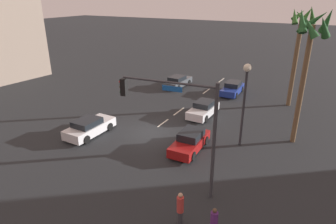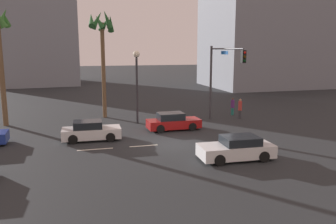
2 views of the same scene
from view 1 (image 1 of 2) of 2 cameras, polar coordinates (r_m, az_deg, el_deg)
ground_plane at (r=24.22m, az=-3.44°, el=-3.96°), size 220.00×220.00×0.00m
lane_stripe_0 at (r=39.71m, az=10.32°, el=6.10°), size 2.17×0.14×0.01m
lane_stripe_1 at (r=34.79m, az=7.46°, el=4.03°), size 2.16×0.14×0.01m
lane_stripe_2 at (r=28.46m, az=2.12°, el=0.12°), size 2.26×0.14×0.01m
lane_stripe_3 at (r=25.88m, az=-0.99°, el=-2.16°), size 1.89×0.14×0.01m
car_0 at (r=34.25m, az=12.40°, el=4.50°), size 4.31×1.90×1.34m
car_1 at (r=24.43m, az=-14.98°, el=-2.83°), size 4.37×2.02×1.36m
car_2 at (r=21.45m, az=4.30°, el=-5.68°), size 4.23×1.86×1.38m
car_3 at (r=36.11m, az=1.93°, el=5.90°), size 4.44×1.98×1.35m
car_4 at (r=27.45m, az=6.88°, el=0.55°), size 4.09×1.89×1.37m
traffic_signal at (r=15.45m, az=2.58°, el=-1.15°), size 0.77×5.57×6.60m
streetlamp at (r=21.23m, az=14.75°, el=4.15°), size 0.56×0.56×6.19m
pedestrian_0 at (r=14.86m, az=2.38°, el=-18.11°), size 0.47×0.47×1.84m
pedestrian_1 at (r=14.39m, az=8.89°, el=-20.49°), size 0.42×0.42×1.69m
palm_tree_0 at (r=22.55m, az=25.92°, el=12.04°), size 2.34×2.54×9.83m
palm_tree_1 at (r=30.91m, az=24.16°, el=13.32°), size 2.13×2.43×9.73m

